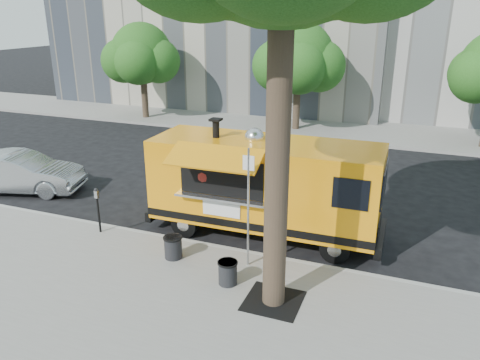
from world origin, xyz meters
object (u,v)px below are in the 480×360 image
object	(u,v)px
parking_meter	(98,205)
food_truck	(263,185)
trash_bin_left	(228,272)
trash_bin_right	(173,247)
sedan	(21,173)
sign_post	(248,201)
far_tree_b	(298,57)
far_tree_a	(142,54)

from	to	relation	value
parking_meter	food_truck	world-z (taller)	food_truck
trash_bin_left	trash_bin_right	xyz separation A→B (m)	(-1.75, 0.61, 0.01)
trash_bin_left	trash_bin_right	distance (m)	1.86
parking_meter	sedan	world-z (taller)	parking_meter
parking_meter	trash_bin_left	xyz separation A→B (m)	(4.41, -1.16, -0.53)
sign_post	trash_bin_left	xyz separation A→B (m)	(-0.14, -0.96, -1.40)
trash_bin_right	parking_meter	bearing A→B (deg)	168.40
sedan	trash_bin_right	size ratio (longest dim) A/B	7.36
parking_meter	trash_bin_left	bearing A→B (deg)	-14.71
sedan	trash_bin_right	world-z (taller)	sedan
far_tree_b	sedan	distance (m)	14.22
food_truck	trash_bin_right	xyz separation A→B (m)	(-1.60, -2.35, -1.07)
parking_meter	trash_bin_left	size ratio (longest dim) A/B	2.37
far_tree_b	trash_bin_left	distance (m)	15.76
sign_post	trash_bin_right	size ratio (longest dim) A/B	5.17
far_tree_a	trash_bin_left	size ratio (longest dim) A/B	9.53
far_tree_a	sedan	distance (m)	12.30
sign_post	sedan	world-z (taller)	sign_post
far_tree_a	trash_bin_left	distance (m)	18.99
sign_post	food_truck	distance (m)	2.05
far_tree_a	trash_bin_right	world-z (taller)	far_tree_a
food_truck	sedan	distance (m)	9.09
far_tree_b	trash_bin_right	xyz separation A→B (m)	(0.66, -14.60, -3.37)
far_tree_a	trash_bin_right	bearing A→B (deg)	-55.77
parking_meter	sedan	size ratio (longest dim) A/B	0.31
far_tree_a	food_truck	size ratio (longest dim) A/B	0.81
far_tree_b	parking_meter	size ratio (longest dim) A/B	4.12
sign_post	sedan	size ratio (longest dim) A/B	0.70
sedan	food_truck	bearing A→B (deg)	-106.82
far_tree_b	sedan	world-z (taller)	far_tree_b
far_tree_a	parking_meter	world-z (taller)	far_tree_a
sign_post	far_tree_a	bearing A→B (deg)	129.83
food_truck	trash_bin_left	xyz separation A→B (m)	(0.15, -2.96, -1.08)
sign_post	trash_bin_left	size ratio (longest dim) A/B	5.34
trash_bin_left	sign_post	bearing A→B (deg)	81.65
trash_bin_left	trash_bin_right	bearing A→B (deg)	160.73
sign_post	trash_bin_left	bearing A→B (deg)	-98.35
far_tree_a	parking_meter	distance (m)	15.59
food_truck	trash_bin_right	size ratio (longest dim) A/B	11.46
far_tree_b	trash_bin_right	bearing A→B (deg)	-87.43
sedan	far_tree_a	bearing A→B (deg)	-5.21
trash_bin_right	sedan	bearing A→B (deg)	161.48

